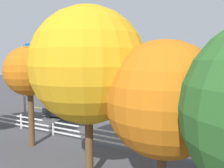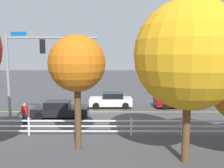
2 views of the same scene
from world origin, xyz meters
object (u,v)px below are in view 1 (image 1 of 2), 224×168
car_0 (199,115)px  tree_3 (88,66)px  car_1 (126,107)px  tree_1 (30,72)px  car_2 (67,111)px  pedestrian (31,111)px  tree_4 (164,99)px

car_0 → tree_3: (3.09, 11.85, 4.38)m
car_1 → tree_1: 11.14m
tree_1 → car_2: bearing=-68.9°
tree_1 → tree_3: size_ratio=0.81×
car_0 → pedestrian: 14.30m
tree_1 → tree_4: bearing=170.7°
car_2 → tree_1: 7.89m
tree_3 → tree_4: (-3.27, -0.16, -1.21)m
car_0 → pedestrian: pedestrian is taller
pedestrian → tree_1: (-4.40, 3.96, 3.67)m
tree_3 → car_0: bearing=-104.6°
pedestrian → tree_3: tree_3 is taller
car_1 → tree_4: size_ratio=0.68×
car_1 → tree_4: (-6.93, 11.71, 3.16)m
tree_1 → car_1: bearing=-99.3°
pedestrian → tree_1: tree_1 is taller
pedestrian → car_1: bearing=-44.7°
car_0 → tree_4: bearing=87.9°
car_2 → pedestrian: (1.94, 2.42, 0.27)m
tree_4 → tree_3: bearing=2.8°
car_2 → pedestrian: pedestrian is taller
car_0 → tree_1: 13.85m
pedestrian → tree_1: 6.96m
car_0 → car_2: size_ratio=1.08×
car_2 → tree_3: tree_3 is taller
tree_4 → car_2: bearing=-35.1°
car_1 → tree_3: tree_3 is taller
tree_3 → pedestrian: bearing=-29.6°
car_1 → tree_3: (-3.65, 11.87, 4.37)m
car_1 → pedestrian: (6.08, 6.34, 0.23)m
tree_1 → tree_4: 8.76m
car_2 → tree_1: (-2.46, 6.37, 3.94)m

